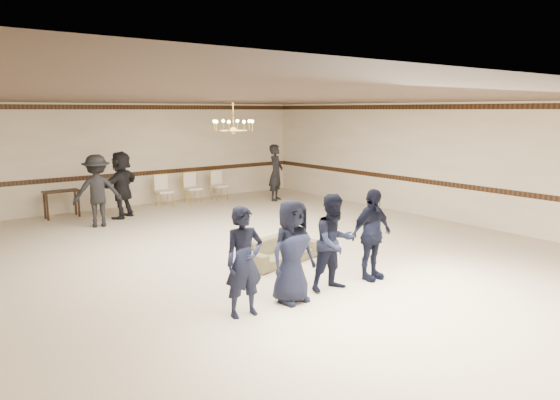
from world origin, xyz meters
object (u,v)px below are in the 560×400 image
(banquet_chair_left, at_px, (164,191))
(banquet_chair_right, at_px, (219,185))
(settee, at_px, (280,250))
(adult_right, at_px, (276,173))
(adult_left, at_px, (97,191))
(banquet_chair_mid, at_px, (193,188))
(boy_a, at_px, (244,262))
(console_table, at_px, (62,204))
(adult_mid, at_px, (122,185))
(chandelier, at_px, (233,116))
(boy_c, at_px, (334,242))
(boy_d, at_px, (371,235))
(boy_b, at_px, (292,251))

(banquet_chair_left, height_order, banquet_chair_right, same)
(settee, relative_size, adult_right, 0.91)
(adult_left, height_order, banquet_chair_mid, adult_left)
(boy_a, height_order, console_table, boy_a)
(settee, relative_size, console_table, 1.83)
(adult_left, xyz_separation_m, adult_mid, (0.90, 0.70, 0.00))
(banquet_chair_left, bearing_deg, chandelier, -95.48)
(adult_left, distance_m, console_table, 1.86)
(boy_a, relative_size, adult_left, 0.87)
(banquet_chair_mid, bearing_deg, adult_mid, -162.38)
(boy_a, xyz_separation_m, banquet_chair_right, (4.73, 8.69, -0.33))
(console_table, bearing_deg, banquet_chair_left, -4.52)
(boy_c, xyz_separation_m, banquet_chair_mid, (1.93, 8.69, -0.33))
(boy_a, distance_m, boy_c, 1.80)
(boy_d, distance_m, adult_mid, 8.04)
(boy_b, xyz_separation_m, banquet_chair_left, (1.83, 8.69, -0.33))
(boy_a, bearing_deg, adult_left, 94.80)
(banquet_chair_left, height_order, console_table, banquet_chair_left)
(boy_d, height_order, banquet_chair_right, boy_d)
(adult_left, height_order, adult_right, same)
(boy_c, xyz_separation_m, banquet_chair_left, (0.93, 8.69, -0.33))
(boy_b, bearing_deg, adult_left, 92.86)
(boy_a, xyz_separation_m, adult_mid, (1.10, 7.88, 0.12))
(boy_d, height_order, console_table, boy_d)
(adult_left, bearing_deg, banquet_chair_mid, -142.17)
(boy_a, xyz_separation_m, boy_c, (1.80, 0.00, 0.00))
(chandelier, height_order, boy_b, chandelier)
(banquet_chair_left, xyz_separation_m, banquet_chair_mid, (1.00, 0.00, 0.00))
(boy_b, bearing_deg, adult_right, 51.99)
(boy_d, distance_m, settee, 1.99)
(adult_mid, bearing_deg, banquet_chair_mid, 160.48)
(boy_d, xyz_separation_m, adult_left, (-2.50, 7.18, 0.12))
(chandelier, bearing_deg, adult_left, 116.58)
(adult_mid, distance_m, banquet_chair_left, 1.87)
(boy_b, distance_m, adult_mid, 7.89)
(chandelier, relative_size, banquet_chair_left, 0.95)
(boy_b, bearing_deg, settee, 55.20)
(banquet_chair_mid, xyz_separation_m, console_table, (-4.00, 0.20, -0.10))
(boy_b, bearing_deg, banquet_chair_mid, 69.28)
(boy_c, height_order, settee, boy_c)
(chandelier, relative_size, adult_right, 0.50)
(boy_c, distance_m, console_table, 9.14)
(adult_right, relative_size, console_table, 2.00)
(boy_d, bearing_deg, settee, 109.77)
(chandelier, xyz_separation_m, adult_left, (-1.85, 3.69, -1.94))
(boy_a, xyz_separation_m, console_table, (-0.27, 8.89, -0.43))
(boy_a, xyz_separation_m, settee, (2.02, 1.78, -0.57))
(adult_left, height_order, console_table, adult_left)
(adult_left, distance_m, banquet_chair_mid, 3.86)
(boy_c, relative_size, console_table, 1.75)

